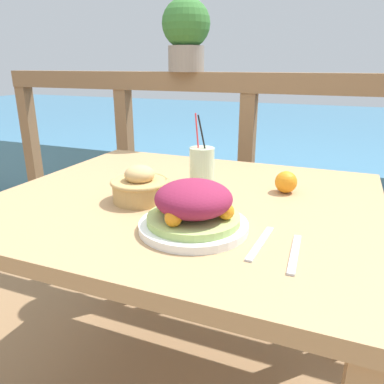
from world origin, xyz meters
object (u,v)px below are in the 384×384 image
(salad_plate, at_px, (193,209))
(bread_basket, at_px, (140,186))
(potted_plant, at_px, (186,32))
(drink_glass, at_px, (202,170))

(salad_plate, xyz_separation_m, bread_basket, (-0.22, 0.13, -0.01))
(salad_plate, relative_size, bread_basket, 1.55)
(bread_basket, height_order, potted_plant, potted_plant)
(salad_plate, height_order, drink_glass, drink_glass)
(salad_plate, height_order, bread_basket, salad_plate)
(salad_plate, bearing_deg, drink_glass, 106.65)
(drink_glass, xyz_separation_m, bread_basket, (-0.14, -0.14, -0.03))
(drink_glass, xyz_separation_m, potted_plant, (-0.34, 0.70, 0.46))
(potted_plant, bearing_deg, salad_plate, -66.25)
(salad_plate, distance_m, bread_basket, 0.26)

